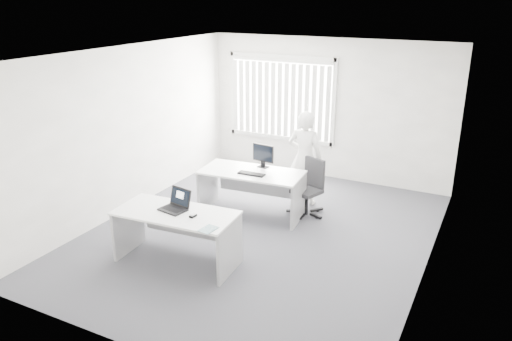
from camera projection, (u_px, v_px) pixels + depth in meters
The scene contains 18 objects.
ground at pixel (260, 234), 7.86m from camera, with size 6.00×6.00×0.00m, color #515159.
wall_back at pixel (327, 110), 9.91m from camera, with size 5.00×0.02×2.80m, color white.
wall_front at pixel (123, 231), 4.87m from camera, with size 5.00×0.02×2.80m, color white.
wall_left at pixel (128, 130), 8.46m from camera, with size 0.02×6.00×2.80m, color white.
wall_right at pixel (436, 176), 6.32m from camera, with size 0.02×6.00×2.80m, color white.
ceiling at pixel (260, 53), 6.92m from camera, with size 5.00×6.00×0.02m, color silver.
window at pixel (281, 98), 10.25m from camera, with size 2.32×0.06×1.76m, color silver.
blinds at pixel (280, 100), 10.21m from camera, with size 2.20×0.10×1.50m, color silver, non-canonical shape.
desk_near at pixel (176, 226), 6.90m from camera, with size 1.73×0.91×0.76m.
desk_far at pixel (252, 184), 8.40m from camera, with size 1.77×0.95×0.78m.
office_chair at pixel (308, 197), 8.51m from camera, with size 0.70×0.70×0.97m.
person at pixel (305, 158), 8.78m from camera, with size 0.62×0.41×1.70m, color silver.
laptop at pixel (172, 201), 6.82m from camera, with size 0.36×0.32×0.28m, color black, non-canonical shape.
paper_sheet at pixel (197, 220), 6.57m from camera, with size 0.28×0.20×0.00m, color white.
mouse at pixel (193, 215), 6.67m from camera, with size 0.06×0.10×0.04m, color #B8B9BB, non-canonical shape.
booklet at pixel (208, 229), 6.32m from camera, with size 0.17×0.23×0.01m, color silver.
keyboard at pixel (251, 174), 8.18m from camera, with size 0.46×0.15×0.02m, color black.
monitor at pixel (263, 156), 8.47m from camera, with size 0.40×0.12×0.40m, color black, non-canonical shape.
Camera 1 is at (3.15, -6.32, 3.60)m, focal length 35.00 mm.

